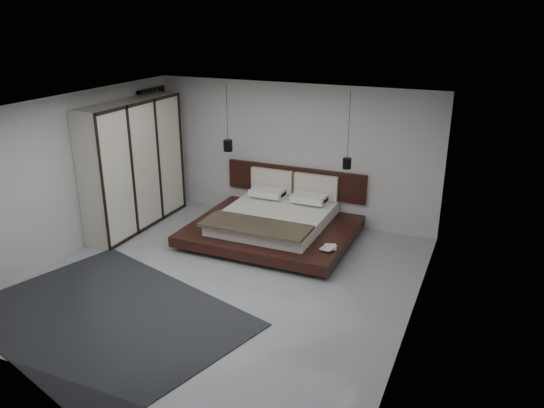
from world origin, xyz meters
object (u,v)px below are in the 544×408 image
at_px(wardrobe, 134,165).
at_px(lattice_screen, 155,149).
at_px(bed, 275,222).
at_px(pendant_left, 228,145).
at_px(pendant_right, 347,163).
at_px(rug, 107,317).

bearing_deg(wardrobe, lattice_screen, 102.98).
xyz_separation_m(bed, pendant_left, (-1.23, 0.49, 1.27)).
bearing_deg(lattice_screen, pendant_left, -1.80).
relative_size(pendant_left, pendant_right, 0.95).
distance_m(pendant_right, rug, 4.92).
distance_m(bed, wardrobe, 3.00).
bearing_deg(pendant_right, wardrobe, -165.56).
bearing_deg(bed, pendant_right, 21.81).
height_order(pendant_right, rug, pendant_right).
distance_m(wardrobe, rug, 3.73).
distance_m(pendant_left, rug, 4.39).
xyz_separation_m(lattice_screen, rug, (1.97, -4.15, -1.29)).
bearing_deg(rug, lattice_screen, 115.42).
relative_size(lattice_screen, wardrobe, 1.01).
bearing_deg(pendant_right, pendant_left, 180.00).
distance_m(lattice_screen, pendant_left, 1.83).
height_order(pendant_left, wardrobe, pendant_left).
height_order(bed, pendant_right, pendant_right).
relative_size(pendant_left, rug, 0.35).
height_order(pendant_left, pendant_right, same).
bearing_deg(bed, lattice_screen, 169.74).
xyz_separation_m(bed, rug, (-1.07, -3.60, -0.29)).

